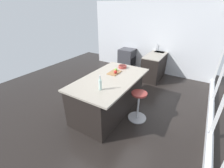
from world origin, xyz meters
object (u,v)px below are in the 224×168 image
(stool_by_window, at_px, (138,107))
(cutting_board, at_px, (114,73))
(oven_range, at_px, (127,59))
(kitchen_island, at_px, (109,95))
(apple_red, at_px, (115,72))
(fruit_bowl, at_px, (122,67))
(water_bottle, at_px, (100,84))
(apple_green, at_px, (116,70))

(stool_by_window, relative_size, cutting_board, 2.00)
(oven_range, xyz_separation_m, kitchen_island, (2.93, 0.96, 0.04))
(kitchen_island, xyz_separation_m, apple_red, (-0.27, 0.04, 0.53))
(kitchen_island, relative_size, fruit_bowl, 9.36)
(kitchen_island, distance_m, stool_by_window, 0.78)
(kitchen_island, relative_size, water_bottle, 6.66)
(kitchen_island, xyz_separation_m, cutting_board, (-0.32, -0.03, 0.48))
(apple_green, relative_size, fruit_bowl, 0.33)
(apple_green, bearing_deg, cutting_board, 4.09)
(cutting_board, xyz_separation_m, apple_green, (-0.09, -0.01, 0.05))
(apple_green, bearing_deg, kitchen_island, 5.36)
(apple_green, relative_size, water_bottle, 0.23)
(stool_by_window, distance_m, apple_red, 1.00)
(cutting_board, distance_m, apple_green, 0.10)
(apple_green, distance_m, fruit_bowl, 0.33)
(kitchen_island, distance_m, apple_green, 0.67)
(oven_range, xyz_separation_m, fruit_bowl, (2.19, 0.93, 0.55))
(cutting_board, bearing_deg, stool_by_window, 73.59)
(stool_by_window, xyz_separation_m, fruit_bowl, (-0.66, -0.79, 0.64))
(kitchen_island, bearing_deg, cutting_board, -174.28)
(water_bottle, bearing_deg, oven_range, -162.14)
(oven_range, relative_size, apple_red, 10.23)
(apple_red, height_order, fruit_bowl, apple_red)
(water_bottle, relative_size, fruit_bowl, 1.41)
(apple_red, distance_m, fruit_bowl, 0.48)
(stool_by_window, xyz_separation_m, water_bottle, (0.66, -0.59, 0.72))
(stool_by_window, height_order, cutting_board, cutting_board)
(apple_red, distance_m, water_bottle, 0.85)
(oven_range, distance_m, cutting_board, 2.82)
(apple_green, xyz_separation_m, fruit_bowl, (-0.33, 0.01, -0.02))
(cutting_board, bearing_deg, kitchen_island, 5.72)
(oven_range, height_order, stool_by_window, oven_range)
(oven_range, relative_size, kitchen_island, 0.42)
(apple_red, xyz_separation_m, apple_green, (-0.15, -0.07, -0.01))
(stool_by_window, bearing_deg, oven_range, -148.83)
(kitchen_island, xyz_separation_m, stool_by_window, (-0.09, 0.77, -0.14))
(oven_range, distance_m, water_bottle, 3.74)
(oven_range, height_order, cutting_board, cutting_board)
(kitchen_island, relative_size, apple_red, 24.42)
(stool_by_window, distance_m, apple_green, 1.09)
(apple_green, bearing_deg, oven_range, -160.00)
(apple_red, height_order, apple_green, apple_red)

